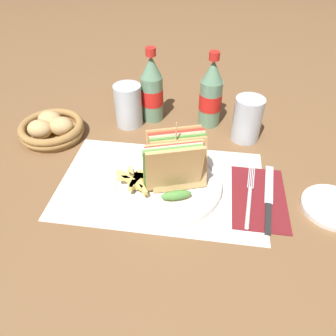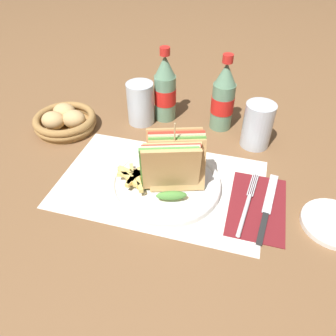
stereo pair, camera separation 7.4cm
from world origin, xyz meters
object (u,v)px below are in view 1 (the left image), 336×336
object	(u,v)px
bread_basket	(52,128)
knife	(269,198)
coke_bottle_near	(152,90)
glass_near	(247,122)
glass_far	(129,108)
club_sandwich	(176,164)
fork	(249,200)
coke_bottle_far	(211,95)
plate_main	(167,184)
side_saucer	(333,206)

from	to	relation	value
bread_basket	knife	bearing A→B (deg)	-16.12
coke_bottle_near	bread_basket	size ratio (longest dim) A/B	1.22
glass_near	glass_far	bearing A→B (deg)	175.49
club_sandwich	fork	size ratio (longest dim) A/B	0.80
knife	bread_basket	bearing A→B (deg)	169.92
knife	glass_near	xyz separation A→B (m)	(-0.05, 0.23, 0.05)
glass_near	coke_bottle_far	bearing A→B (deg)	148.52
plate_main	club_sandwich	bearing A→B (deg)	-16.29
coke_bottle_far	knife	bearing A→B (deg)	-63.47
coke_bottle_far	glass_near	xyz separation A→B (m)	(0.10, -0.06, -0.04)
coke_bottle_near	coke_bottle_far	distance (m)	0.16
plate_main	fork	world-z (taller)	plate_main
glass_far	side_saucer	xyz separation A→B (m)	(0.50, -0.27, -0.04)
glass_near	side_saucer	distance (m)	0.30
fork	club_sandwich	bearing A→B (deg)	179.56
glass_far	coke_bottle_near	bearing A→B (deg)	33.42
coke_bottle_near	glass_near	size ratio (longest dim) A/B	1.76
glass_far	bread_basket	world-z (taller)	glass_far
coke_bottle_far	fork	bearing A→B (deg)	-71.56
knife	coke_bottle_far	world-z (taller)	coke_bottle_far
knife	glass_near	bearing A→B (deg)	107.14
fork	glass_far	world-z (taller)	glass_far
club_sandwich	side_saucer	distance (m)	0.35
coke_bottle_near	coke_bottle_far	size ratio (longest dim) A/B	1.00
glass_far	side_saucer	size ratio (longest dim) A/B	0.91
coke_bottle_far	side_saucer	world-z (taller)	coke_bottle_far
knife	coke_bottle_near	distance (m)	0.44
side_saucer	knife	bearing A→B (deg)	176.18
coke_bottle_near	bread_basket	distance (m)	0.30
side_saucer	glass_near	bearing A→B (deg)	126.38
club_sandwich	coke_bottle_far	xyz separation A→B (m)	(0.06, 0.29, 0.01)
glass_near	glass_far	xyz separation A→B (m)	(-0.33, 0.03, -0.00)
fork	bread_basket	xyz separation A→B (m)	(-0.52, 0.18, 0.02)
plate_main	glass_far	bearing A→B (deg)	120.25
knife	glass_far	distance (m)	0.45
plate_main	bread_basket	distance (m)	0.37
knife	fork	bearing A→B (deg)	-153.14
glass_near	coke_bottle_near	bearing A→B (deg)	166.05
glass_near	glass_far	world-z (taller)	same
glass_far	bread_basket	bearing A→B (deg)	-154.29
glass_near	fork	bearing A→B (deg)	-89.50
coke_bottle_far	glass_far	world-z (taller)	coke_bottle_far
fork	plate_main	bearing A→B (deg)	178.47
plate_main	glass_near	size ratio (longest dim) A/B	2.11
plate_main	coke_bottle_far	distance (m)	0.31
coke_bottle_near	knife	bearing A→B (deg)	-43.69
knife	coke_bottle_far	xyz separation A→B (m)	(-0.15, 0.29, 0.08)
bread_basket	coke_bottle_near	bearing A→B (deg)	27.66
knife	bread_basket	world-z (taller)	bread_basket
plate_main	knife	bearing A→B (deg)	-2.02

